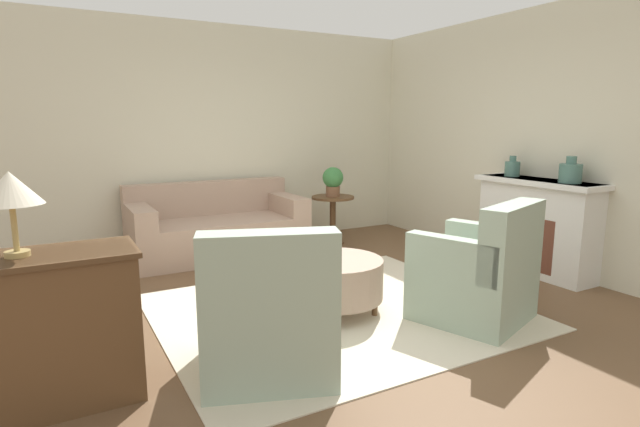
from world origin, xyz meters
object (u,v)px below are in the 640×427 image
at_px(side_table, 333,211).
at_px(dresser, 26,332).
at_px(armchair_right, 480,276).
at_px(ottoman_table, 334,278).
at_px(potted_plant_on_side_table, 333,180).
at_px(table_lamp, 10,190).
at_px(vase_mantel_far, 570,172).
at_px(armchair_left, 268,318).
at_px(vase_mantel_near, 512,168).
at_px(couch, 217,229).

xyz_separation_m(side_table, dresser, (-3.45, -2.56, 0.02)).
height_order(armchair_right, dresser, armchair_right).
relative_size(ottoman_table, potted_plant_on_side_table, 2.13).
bearing_deg(table_lamp, armchair_right, -4.99).
bearing_deg(potted_plant_on_side_table, vase_mantel_far, -64.44).
distance_m(armchair_left, vase_mantel_near, 3.56).
distance_m(armchair_left, armchair_right, 1.84).
bearing_deg(potted_plant_on_side_table, armchair_right, -95.87).
relative_size(armchair_left, vase_mantel_near, 4.54).
relative_size(couch, table_lamp, 4.48).
bearing_deg(side_table, ottoman_table, -119.98).
distance_m(couch, armchair_right, 3.26).
relative_size(armchair_right, vase_mantel_near, 4.54).
relative_size(armchair_left, armchair_right, 1.00).
bearing_deg(armchair_right, ottoman_table, 142.43).
bearing_deg(side_table, couch, 173.15).
xyz_separation_m(potted_plant_on_side_table, table_lamp, (-3.45, -2.56, 0.39)).
relative_size(armchair_right, side_table, 1.62).
bearing_deg(armchair_left, table_lamp, 168.14).
bearing_deg(table_lamp, vase_mantel_far, 0.52).
distance_m(armchair_left, dresser, 1.34).
relative_size(couch, ottoman_table, 2.49).
distance_m(couch, dresser, 3.36).
relative_size(armchair_right, ottoman_table, 1.25).
xyz_separation_m(ottoman_table, vase_mantel_far, (2.43, -0.40, 0.81)).
bearing_deg(armchair_left, couch, 78.47).
height_order(armchair_right, vase_mantel_far, vase_mantel_far).
height_order(couch, armchair_right, armchair_right).
bearing_deg(dresser, potted_plant_on_side_table, 36.66).
bearing_deg(couch, dresser, -125.07).
bearing_deg(armchair_right, couch, 112.07).
xyz_separation_m(couch, vase_mantel_far, (2.72, -2.70, 0.79)).
xyz_separation_m(couch, vase_mantel_near, (2.72, -2.01, 0.78)).
distance_m(armchair_right, potted_plant_on_side_table, 2.89).
height_order(potted_plant_on_side_table, table_lamp, table_lamp).
bearing_deg(side_table, potted_plant_on_side_table, 63.43).
height_order(armchair_left, dresser, armchair_left).
xyz_separation_m(armchair_right, vase_mantel_far, (1.50, 0.32, 0.73)).
distance_m(armchair_right, table_lamp, 3.28).
bearing_deg(vase_mantel_near, table_lamp, -171.01).
height_order(couch, table_lamp, table_lamp).
bearing_deg(ottoman_table, vase_mantel_far, -9.34).
xyz_separation_m(armchair_right, side_table, (0.29, 2.84, 0.06)).
relative_size(armchair_right, dresser, 0.86).
bearing_deg(armchair_right, vase_mantel_near, 34.02).
xyz_separation_m(couch, armchair_right, (1.23, -3.02, 0.06)).
xyz_separation_m(armchair_right, dresser, (-3.15, 0.28, 0.08)).
bearing_deg(potted_plant_on_side_table, ottoman_table, -119.98).
distance_m(ottoman_table, vase_mantel_far, 2.59).
xyz_separation_m(vase_mantel_near, vase_mantel_far, (0.00, -0.69, 0.01)).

